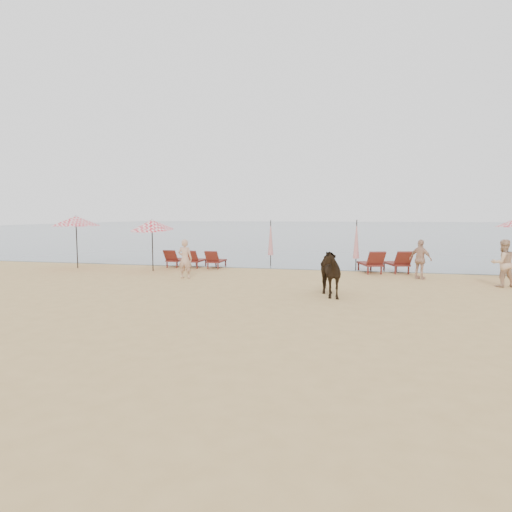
# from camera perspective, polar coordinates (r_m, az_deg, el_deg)

# --- Properties ---
(ground) EXTENTS (120.00, 120.00, 0.00)m
(ground) POSITION_cam_1_polar(r_m,az_deg,el_deg) (10.76, -6.07, -8.36)
(ground) COLOR tan
(ground) RESTS_ON ground
(sea) EXTENTS (160.00, 140.00, 0.06)m
(sea) POSITION_cam_1_polar(r_m,az_deg,el_deg) (89.97, 10.84, 3.79)
(sea) COLOR #51606B
(sea) RESTS_ON ground
(lounger_cluster_left) EXTENTS (2.73, 1.62, 0.60)m
(lounger_cluster_left) POSITION_cam_1_polar(r_m,az_deg,el_deg) (21.02, -8.14, -0.43)
(lounger_cluster_left) COLOR #5E2416
(lounger_cluster_left) RESTS_ON ground
(lounger_cluster_right) EXTENTS (2.37, 2.32, 0.69)m
(lounger_cluster_right) POSITION_cam_1_polar(r_m,az_deg,el_deg) (19.74, 16.81, -0.81)
(lounger_cluster_right) COLOR #5E2416
(lounger_cluster_right) RESTS_ON ground
(umbrella_open_left_a) EXTENTS (2.23, 2.23, 2.54)m
(umbrella_open_left_a) POSITION_cam_1_polar(r_m,az_deg,el_deg) (22.23, -22.88, 4.33)
(umbrella_open_left_a) COLOR black
(umbrella_open_left_a) RESTS_ON ground
(umbrella_open_left_b) EXTENTS (1.92, 1.96, 2.45)m
(umbrella_open_left_b) POSITION_cam_1_polar(r_m,az_deg,el_deg) (20.06, -13.70, 4.06)
(umbrella_open_left_b) COLOR black
(umbrella_open_left_b) RESTS_ON ground
(umbrella_closed_left) EXTENTS (0.28, 0.28, 2.31)m
(umbrella_closed_left) POSITION_cam_1_polar(r_m,az_deg,el_deg) (21.33, 1.97, 2.41)
(umbrella_closed_left) COLOR black
(umbrella_closed_left) RESTS_ON ground
(umbrella_closed_right) EXTENTS (0.29, 0.29, 2.35)m
(umbrella_closed_right) POSITION_cam_1_polar(r_m,az_deg,el_deg) (20.09, 13.24, 2.16)
(umbrella_closed_right) COLOR black
(umbrella_closed_right) RESTS_ON ground
(cow) EXTENTS (1.37, 1.96, 1.51)m
(cow) POSITION_cam_1_polar(r_m,az_deg,el_deg) (13.70, 9.32, -2.18)
(cow) COLOR black
(cow) RESTS_ON ground
(beachgoer_left) EXTENTS (0.60, 0.40, 1.59)m
(beachgoer_left) POSITION_cam_1_polar(r_m,az_deg,el_deg) (17.55, -9.44, -0.37)
(beachgoer_left) COLOR tan
(beachgoer_left) RESTS_ON ground
(beachgoer_right_a) EXTENTS (0.97, 0.84, 1.70)m
(beachgoer_right_a) POSITION_cam_1_polar(r_m,az_deg,el_deg) (17.61, 30.04, -0.84)
(beachgoer_right_a) COLOR tan
(beachgoer_right_a) RESTS_ON ground
(beachgoer_right_b) EXTENTS (0.98, 0.87, 1.59)m
(beachgoer_right_b) POSITION_cam_1_polar(r_m,az_deg,el_deg) (18.30, 21.09, -0.43)
(beachgoer_right_b) COLOR tan
(beachgoer_right_b) RESTS_ON ground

